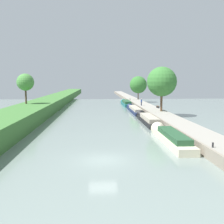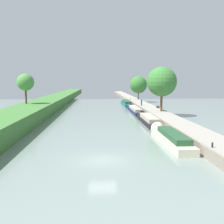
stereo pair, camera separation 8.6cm
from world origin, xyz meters
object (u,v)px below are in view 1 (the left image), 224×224
object	(u,v)px
narrowboat_navy	(134,110)
person_walking	(141,102)
narrowboat_cream	(170,137)
park_bench	(158,106)
mooring_bollard_near	(213,145)
narrowboat_teal	(126,103)
narrowboat_black	(148,119)
mooring_bollard_far	(130,99)

from	to	relation	value
narrowboat_navy	person_walking	bearing A→B (deg)	59.26
narrowboat_cream	park_bench	distance (m)	28.36
narrowboat_cream	mooring_bollard_near	xyz separation A→B (m)	(1.96, -6.98, 0.70)
narrowboat_teal	park_bench	world-z (taller)	park_bench
narrowboat_cream	park_bench	xyz separation A→B (m)	(4.92, 27.91, 0.83)
narrowboat_teal	mooring_bollard_near	distance (m)	53.61
narrowboat_black	park_bench	bearing A→B (deg)	70.50
narrowboat_black	narrowboat_navy	bearing A→B (deg)	90.24
person_walking	mooring_bollard_far	world-z (taller)	person_walking
narrowboat_black	park_bench	world-z (taller)	park_bench
narrowboat_black	mooring_bollard_near	xyz separation A→B (m)	(1.82, -21.37, 0.74)
narrowboat_teal	person_walking	distance (m)	12.84
narrowboat_cream	narrowboat_teal	size ratio (longest dim) A/B	0.88
narrowboat_teal	mooring_bollard_near	bearing A→B (deg)	-87.86
mooring_bollard_far	narrowboat_navy	bearing A→B (deg)	-94.65
park_bench	narrowboat_cream	bearing A→B (deg)	-100.00
narrowboat_teal	park_bench	distance (m)	19.34
person_walking	park_bench	world-z (taller)	person_walking
narrowboat_navy	narrowboat_teal	distance (m)	16.32
park_bench	mooring_bollard_far	bearing A→B (deg)	96.61
narrowboat_cream	mooring_bollard_near	bearing A→B (deg)	-74.34
narrowboat_black	person_walking	bearing A→B (deg)	83.69
narrowboat_black	narrowboat_navy	distance (m)	15.88
mooring_bollard_near	park_bench	distance (m)	35.02
narrowboat_cream	mooring_bollard_far	size ratio (longest dim) A/B	28.67
narrowboat_navy	person_walking	size ratio (longest dim) A/B	9.92
narrowboat_teal	park_bench	bearing A→B (deg)	-75.11
person_walking	park_bench	distance (m)	6.68
narrowboat_navy	person_walking	xyz separation A→B (m)	(2.24, 3.76, 1.43)
narrowboat_black	person_walking	world-z (taller)	person_walking
narrowboat_black	mooring_bollard_far	bearing A→B (deg)	87.33
narrowboat_black	mooring_bollard_near	world-z (taller)	mooring_bollard_near
person_walking	mooring_bollard_near	distance (m)	41.02
narrowboat_cream	narrowboat_navy	distance (m)	30.27
narrowboat_navy	narrowboat_black	bearing A→B (deg)	-89.76
narrowboat_black	mooring_bollard_far	world-z (taller)	mooring_bollard_far
narrowboat_cream	park_bench	size ratio (longest dim) A/B	8.60
narrowboat_cream	person_walking	distance (m)	34.14
narrowboat_black	narrowboat_teal	distance (m)	32.20
narrowboat_navy	narrowboat_teal	bearing A→B (deg)	90.39
narrowboat_navy	mooring_bollard_near	size ratio (longest dim) A/B	36.60
narrowboat_black	park_bench	size ratio (longest dim) A/B	9.11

